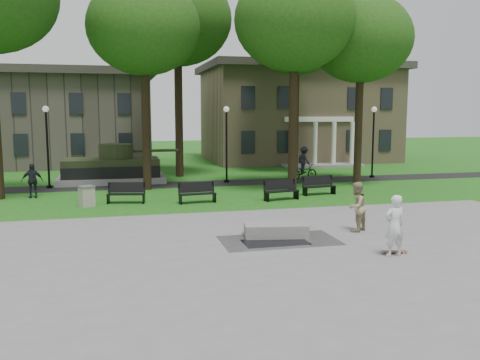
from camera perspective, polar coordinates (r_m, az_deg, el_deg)
The scene contains 26 objects.
ground at distance 20.00m, azimuth 4.49°, elevation -5.01°, with size 120.00×120.00×0.00m, color #175413.
plaza at distance 15.47m, azimuth 10.28°, elevation -8.86°, with size 22.00×16.00×0.02m, color gray.
footpath at distance 31.45m, azimuth -2.28°, elevation -0.35°, with size 44.00×2.60×0.01m, color black.
building_right at distance 47.36m, azimuth 6.34°, elevation 7.55°, with size 17.00×12.00×8.60m.
building_left at distance 45.32m, azimuth -19.91°, elevation 6.20°, with size 15.00×10.00×7.20m, color #4C443D.
tree_1 at distance 29.45m, azimuth -10.77°, elevation 16.46°, with size 6.20×6.20×11.63m.
tree_2 at distance 29.12m, azimuth 6.13°, elevation 17.37°, with size 6.60×6.60×12.16m.
tree_3 at distance 31.66m, azimuth 13.45°, elevation 15.10°, with size 6.00×6.00×11.19m.
tree_4 at distance 35.31m, azimuth -7.05°, elevation 17.39°, with size 7.20×7.20×13.50m.
tree_5 at distance 37.61m, azimuth 6.36°, elevation 15.68°, with size 6.40×6.40×12.44m.
lamp_left at distance 31.14m, azimuth -20.84°, elevation 4.23°, with size 0.36×0.36×4.73m.
lamp_mid at distance 31.58m, azimuth -1.53°, elevation 4.76°, with size 0.36×0.36×4.73m.
lamp_right at distance 35.05m, azimuth 14.73°, elevation 4.80°, with size 0.36×0.36×4.73m.
tank_monument at distance 32.74m, azimuth -14.15°, elevation 1.24°, with size 7.45×3.40×2.40m.
puddle at distance 17.26m, azimuth 4.00°, elevation -6.98°, with size 2.20×1.20×0.00m, color black.
concrete_block at distance 18.01m, azimuth 4.05°, elevation -5.63°, with size 2.20×1.00×0.45m, color gray.
skateboard at distance 16.61m, azimuth 16.96°, elevation -7.77°, with size 0.78×0.20×0.07m, color brown.
skateboarder at distance 16.10m, azimuth 16.95°, elevation -4.92°, with size 0.69×0.45×1.89m, color silver.
friend_watching at distance 19.06m, azimuth 12.93°, elevation -2.94°, with size 0.89×0.69×1.84m, color tan.
pedestrian_walker at distance 28.12m, azimuth -22.31°, elevation -0.07°, with size 1.04×0.43×1.77m, color black.
cyclist at distance 33.29m, azimuth 7.18°, elevation 1.56°, with size 2.07×1.23×2.16m.
park_bench_0 at distance 25.11m, azimuth -12.69°, elevation -1.37°, with size 1.85×0.88×1.00m.
park_bench_1 at distance 24.67m, azimuth -4.84°, elevation -1.37°, with size 1.84×0.71×1.00m.
park_bench_2 at distance 25.48m, azimuth 4.63°, elevation -1.08°, with size 1.85×0.88×1.00m.
park_bench_3 at distance 27.35m, azimuth 8.82°, elevation -0.55°, with size 1.84×0.74×1.00m.
trash_bin at distance 24.77m, azimuth -16.84°, elevation -1.72°, with size 0.88×0.88×0.96m.
Camera 1 is at (-6.07, -18.55, 4.37)m, focal length 38.00 mm.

